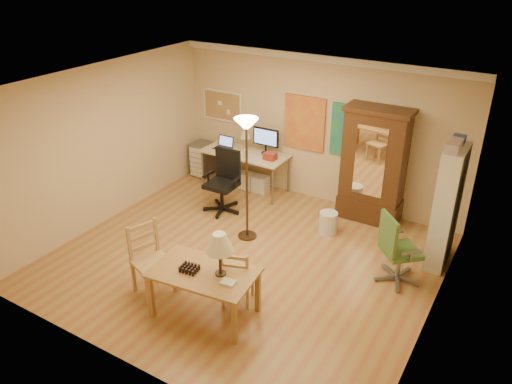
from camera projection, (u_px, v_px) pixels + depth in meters
The scene contains 16 objects.
floor at pixel (245, 259), 7.69m from camera, with size 5.50×5.50×0.00m, color #A4623A.
crown_molding at pixel (321, 58), 8.41m from camera, with size 5.50×0.08×0.12m, color white.
corkboard at pixel (223, 106), 9.87m from camera, with size 0.90×0.04×0.62m, color #AC8550.
art_panel_left at pixel (304, 123), 9.06m from camera, with size 0.80×0.04×1.00m, color gold.
art_panel_right at pixel (351, 132), 8.65m from camera, with size 0.75×0.04×0.95m, color teal.
dining_table at pixel (209, 264), 6.20m from camera, with size 1.40×0.94×1.25m.
ladder_chair_back at pixel (237, 278), 6.61m from camera, with size 0.49×0.48×0.84m.
ladder_chair_left at pixel (151, 262), 6.80m from camera, with size 0.58×0.59×1.02m.
torchiere_lamp at pixel (246, 144), 7.57m from camera, with size 0.37×0.37×2.05m.
computer_desk at pixel (247, 167), 9.74m from camera, with size 1.69×0.74×1.28m.
office_chair_black at pixel (223, 195), 9.01m from camera, with size 0.69×0.69×1.13m.
office_chair_green at pixel (396, 264), 7.09m from camera, with size 0.69×0.69×1.07m.
drawer_cart at pixel (202, 159), 10.39m from camera, with size 0.35×0.42×0.71m.
armoire at pixel (373, 173), 8.48m from camera, with size 1.10×0.52×2.02m.
bookshelf at pixel (446, 208), 7.24m from camera, with size 0.28×0.74×1.86m.
wastebin at pixel (328, 223), 8.33m from camera, with size 0.31×0.31×0.38m, color silver.
Camera 1 is at (3.46, -5.43, 4.35)m, focal length 35.00 mm.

